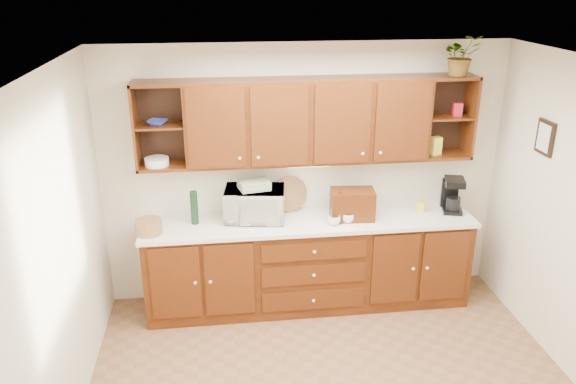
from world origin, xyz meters
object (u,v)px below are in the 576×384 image
object	(u,v)px
coffee_maker	(452,195)
potted_plant	(461,55)
bread_box	(352,204)
microwave	(255,204)

from	to	relation	value
coffee_maker	potted_plant	distance (m)	1.37
bread_box	potted_plant	xyz separation A→B (m)	(0.99, 0.11, 1.39)
bread_box	microwave	bearing A→B (deg)	179.68
potted_plant	coffee_maker	bearing A→B (deg)	-43.20
bread_box	potted_plant	distance (m)	1.71
microwave	coffee_maker	world-z (taller)	coffee_maker
microwave	coffee_maker	bearing A→B (deg)	6.57
microwave	coffee_maker	xyz separation A→B (m)	(1.99, -0.03, 0.01)
bread_box	potted_plant	size ratio (longest dim) A/B	1.10
microwave	coffee_maker	distance (m)	1.99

